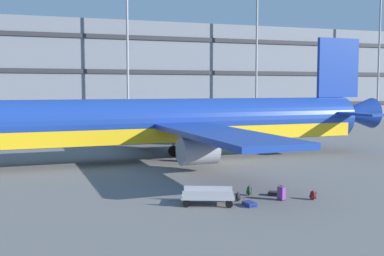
# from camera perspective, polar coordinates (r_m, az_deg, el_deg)

# --- Properties ---
(ground_plane) EXTENTS (600.00, 600.00, 0.00)m
(ground_plane) POSITION_cam_1_polar(r_m,az_deg,el_deg) (37.83, 2.84, -3.94)
(ground_plane) COLOR slate
(terminal_structure) EXTENTS (168.64, 21.76, 17.04)m
(terminal_structure) POSITION_cam_1_polar(r_m,az_deg,el_deg) (89.79, -9.64, 6.54)
(terminal_structure) COLOR slate
(terminal_structure) RESTS_ON ground_plane
(airliner) EXTENTS (40.92, 33.13, 10.35)m
(airliner) POSITION_cam_1_polar(r_m,az_deg,el_deg) (37.92, -2.94, 0.58)
(airliner) COLOR navy
(airliner) RESTS_ON ground_plane
(light_mast_center_left) EXTENTS (1.80, 0.50, 22.87)m
(light_mast_center_left) POSITION_cam_1_polar(r_m,az_deg,el_deg) (74.66, -7.85, 10.48)
(light_mast_center_left) COLOR gray
(light_mast_center_left) RESTS_ON ground_plane
(light_mast_center_right) EXTENTS (1.80, 0.50, 23.01)m
(light_mast_center_right) POSITION_cam_1_polar(r_m,az_deg,el_deg) (81.61, 7.87, 10.04)
(light_mast_center_right) COLOR gray
(light_mast_center_right) RESTS_ON ground_plane
(light_mast_right) EXTENTS (1.80, 0.50, 24.89)m
(light_mast_right) POSITION_cam_1_polar(r_m,az_deg,el_deg) (95.41, 21.80, 9.57)
(light_mast_right) COLOR gray
(light_mast_right) RESTS_ON ground_plane
(suitcase_red) EXTENTS (0.79, 0.75, 0.21)m
(suitcase_red) POSITION_cam_1_polar(r_m,az_deg,el_deg) (25.94, 9.97, -7.85)
(suitcase_red) COLOR black
(suitcase_red) RESTS_ON ground_plane
(suitcase_scuffed) EXTENTS (0.51, 0.82, 0.21)m
(suitcase_scuffed) POSITION_cam_1_polar(r_m,az_deg,el_deg) (23.51, 7.01, -9.16)
(suitcase_scuffed) COLOR navy
(suitcase_scuffed) RESTS_ON ground_plane
(suitcase_teal) EXTENTS (0.36, 0.43, 0.79)m
(suitcase_teal) POSITION_cam_1_polar(r_m,az_deg,el_deg) (24.93, 10.81, -7.76)
(suitcase_teal) COLOR #72388C
(suitcase_teal) RESTS_ON ground_plane
(backpack_silver) EXTENTS (0.26, 0.38, 0.56)m
(backpack_silver) POSITION_cam_1_polar(r_m,az_deg,el_deg) (25.75, 6.89, -7.60)
(backpack_silver) COLOR #264C26
(backpack_silver) RESTS_ON ground_plane
(backpack_laid_flat) EXTENTS (0.38, 0.38, 0.51)m
(backpack_laid_flat) POSITION_cam_1_polar(r_m,az_deg,el_deg) (24.41, 5.64, -8.34)
(backpack_laid_flat) COLOR black
(backpack_laid_flat) RESTS_ON ground_plane
(backpack_small) EXTENTS (0.30, 0.38, 0.53)m
(backpack_small) POSITION_cam_1_polar(r_m,az_deg,el_deg) (25.39, 14.44, -7.93)
(backpack_small) COLOR maroon
(backpack_small) RESTS_ON ground_plane
(baggage_cart) EXTENTS (3.32, 2.14, 0.82)m
(baggage_cart) POSITION_cam_1_polar(r_m,az_deg,el_deg) (23.55, 1.93, -8.29)
(baggage_cart) COLOR #B7B7BC
(baggage_cart) RESTS_ON ground_plane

